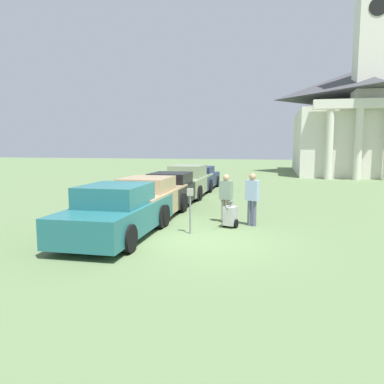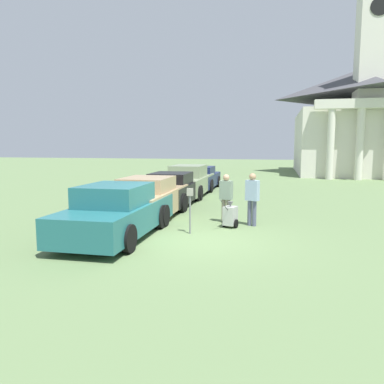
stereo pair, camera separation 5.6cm
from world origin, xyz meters
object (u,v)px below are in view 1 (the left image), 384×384
at_px(parked_car_sage, 188,182).
at_px(person_supervisor, 252,196).
at_px(parked_car_tan, 149,199).
at_px(church, 356,117).
at_px(parked_car_teal, 118,212).
at_px(parked_car_navy, 199,178).
at_px(person_worker, 226,195).
at_px(parked_car_black, 171,190).
at_px(equipment_cart, 230,216).
at_px(parking_meter, 190,202).

relative_size(parked_car_sage, person_supervisor, 3.05).
relative_size(parked_car_tan, church, 0.23).
height_order(parked_car_teal, parked_car_sage, parked_car_sage).
bearing_deg(parked_car_tan, parked_car_navy, 89.58).
bearing_deg(person_worker, parked_car_black, -32.77).
xyz_separation_m(parked_car_black, equipment_cart, (3.04, -3.88, -0.30)).
bearing_deg(person_worker, parked_car_tan, 13.47).
relative_size(parked_car_tan, equipment_cart, 4.80).
xyz_separation_m(parked_car_black, parked_car_sage, (0.00, 3.35, 0.05)).
relative_size(parked_car_tan, parked_car_black, 1.03).
bearing_deg(parked_car_teal, equipment_cart, 31.78).
bearing_deg(parked_car_black, parking_meter, -68.93).
relative_size(person_supervisor, church, 0.08).
distance_m(parked_car_tan, equipment_cart, 3.17).
height_order(parked_car_tan, parked_car_navy, parked_car_tan).
bearing_deg(parked_car_navy, equipment_cart, -73.69).
height_order(parked_car_navy, person_supervisor, person_supervisor).
relative_size(parking_meter, person_supervisor, 0.79).
bearing_deg(person_worker, equipment_cart, 124.13).
relative_size(parking_meter, person_worker, 0.82).
xyz_separation_m(parked_car_sage, parking_meter, (1.97, -8.36, 0.22)).
relative_size(parked_car_tan, parked_car_navy, 1.01).
distance_m(parked_car_black, person_supervisor, 5.10).
distance_m(parked_car_sage, church, 21.99).
bearing_deg(person_supervisor, equipment_cart, 54.42).
bearing_deg(parked_car_navy, parked_car_black, -90.42).
xyz_separation_m(parked_car_tan, person_supervisor, (3.71, -0.41, 0.27)).
xyz_separation_m(parked_car_sage, church, (11.63, 18.13, 4.43)).
height_order(parked_car_tan, person_worker, person_worker).
relative_size(parked_car_black, person_worker, 2.80).
distance_m(parked_car_black, parked_car_sage, 3.35).
relative_size(equipment_cart, church, 0.05).
xyz_separation_m(parked_car_tan, person_worker, (2.81, -0.11, 0.23)).
xyz_separation_m(parked_car_teal, parked_car_tan, (-0.00, 2.73, 0.01)).
xyz_separation_m(parked_car_tan, parking_meter, (1.97, -1.94, 0.24)).
relative_size(parked_car_black, parking_meter, 3.41).
bearing_deg(equipment_cart, parked_car_sage, 129.17).
xyz_separation_m(parked_car_tan, parked_car_sage, (0.00, 6.42, 0.02)).
bearing_deg(parked_car_teal, parked_car_black, 89.58).
relative_size(parking_meter, equipment_cart, 1.37).
relative_size(parked_car_sage, equipment_cart, 5.31).
bearing_deg(person_supervisor, person_worker, 5.08).
xyz_separation_m(parked_car_sage, person_supervisor, (3.71, -6.83, 0.25)).
distance_m(parked_car_tan, parked_car_black, 3.07).
bearing_deg(church, person_supervisor, -107.60).
relative_size(parked_car_navy, parking_meter, 3.46).
height_order(parked_car_black, person_worker, person_worker).
bearing_deg(parking_meter, person_worker, 65.29).
relative_size(parking_meter, church, 0.07).
bearing_deg(equipment_cart, parking_meter, -117.27).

